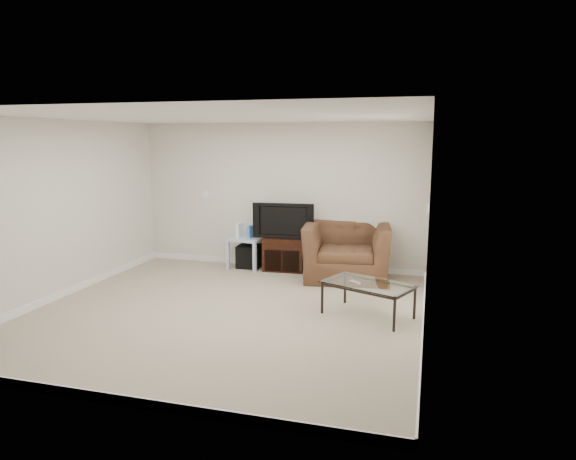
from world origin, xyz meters
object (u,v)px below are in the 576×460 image
(recliner, at_px, (347,242))
(coffee_table, at_px, (368,300))
(side_table, at_px, (247,252))
(subwoofer, at_px, (250,256))
(tv_stand, at_px, (285,253))
(television, at_px, (284,220))

(recliner, height_order, coffee_table, recliner)
(side_table, height_order, subwoofer, side_table)
(tv_stand, height_order, side_table, tv_stand)
(subwoofer, xyz_separation_m, coffee_table, (2.31, -1.99, 0.03))
(subwoofer, bearing_deg, side_table, -151.08)
(side_table, xyz_separation_m, coffee_table, (2.34, -1.97, -0.05))
(tv_stand, distance_m, side_table, 0.68)
(recliner, distance_m, coffee_table, 1.86)
(side_table, bearing_deg, subwoofer, 28.92)
(tv_stand, relative_size, recliner, 0.51)
(television, bearing_deg, coffee_table, -53.91)
(recliner, bearing_deg, subwoofer, 164.68)
(subwoofer, relative_size, coffee_table, 0.36)
(side_table, bearing_deg, coffee_table, -40.05)
(subwoofer, distance_m, recliner, 1.82)
(coffee_table, bearing_deg, subwoofer, 139.25)
(television, xyz_separation_m, recliner, (1.10, -0.20, -0.28))
(side_table, distance_m, coffee_table, 3.06)
(coffee_table, bearing_deg, recliner, 107.68)
(subwoofer, relative_size, recliner, 0.29)
(tv_stand, height_order, subwoofer, tv_stand)
(side_table, height_order, recliner, recliner)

